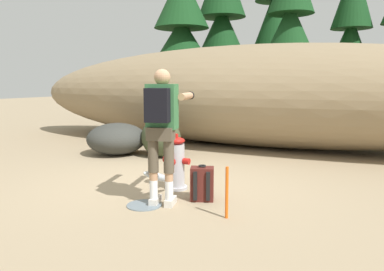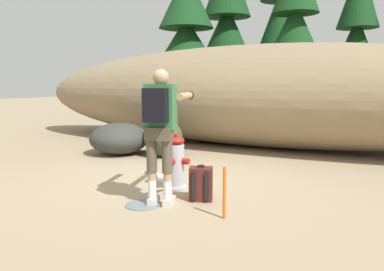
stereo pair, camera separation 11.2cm
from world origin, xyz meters
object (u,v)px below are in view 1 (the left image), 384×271
Objects in this scene: boulder_large at (117,139)px; survey_stake at (227,193)px; fire_hydrant at (176,164)px; boulder_mid at (161,138)px; spare_backpack at (202,184)px; utility_worker at (162,120)px.

survey_stake is at bearing -35.12° from boulder_large.
fire_hydrant reaches higher than boulder_mid.
spare_backpack is 0.71m from survey_stake.
boulder_mid reaches higher than survey_stake.
boulder_large reaches higher than spare_backpack.
utility_worker is 1.19m from survey_stake.
spare_backpack is 0.50× the size of boulder_mid.
survey_stake is (0.90, -0.09, -0.78)m from utility_worker.
spare_backpack is at bearing -33.88° from boulder_large.
fire_hydrant is at bearing 39.89° from spare_backpack.
boulder_large is 2.11× the size of survey_stake.
boulder_mid is at bearing 20.00° from spare_backpack.
fire_hydrant is 0.64× the size of boulder_large.
utility_worker is at bearing -42.41° from boulder_large.
boulder_large is (-2.96, 1.99, 0.12)m from spare_backpack.
survey_stake is (3.49, -2.45, -0.04)m from boulder_large.
survey_stake is at bearing -35.11° from fire_hydrant.
boulder_large is at bearing -168.16° from boulder_mid.
fire_hydrant is 2.94m from boulder_large.
utility_worker is at bearing -57.90° from boulder_mid.
boulder_large reaches higher than survey_stake.
survey_stake is (0.53, -0.47, 0.08)m from spare_backpack.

